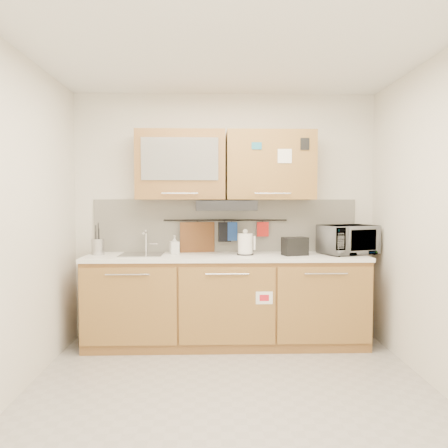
{
  "coord_description": "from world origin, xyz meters",
  "views": [
    {
      "loc": [
        -0.14,
        -3.19,
        1.47
      ],
      "look_at": [
        -0.03,
        1.05,
        1.24
      ],
      "focal_mm": 35.0,
      "sensor_mm": 36.0,
      "label": 1
    }
  ],
  "objects": [
    {
      "name": "upper_cabinets",
      "position": [
        -0.0,
        1.32,
        1.83
      ],
      "size": [
        1.82,
        0.37,
        0.7
      ],
      "color": "olive",
      "rests_on": "wall_back"
    },
    {
      "name": "soap_bottle",
      "position": [
        -0.53,
        1.29,
        1.02
      ],
      "size": [
        0.11,
        0.11,
        0.19
      ],
      "primitive_type": "imported",
      "rotation": [
        0.0,
        0.0,
        0.3
      ],
      "color": "#999999",
      "rests_on": "countertop"
    },
    {
      "name": "wall_back",
      "position": [
        0.0,
        1.5,
        1.3
      ],
      "size": [
        3.2,
        0.0,
        3.2
      ],
      "primitive_type": "plane",
      "rotation": [
        1.57,
        0.0,
        0.0
      ],
      "color": "silver",
      "rests_on": "ground"
    },
    {
      "name": "base_cabinet",
      "position": [
        0.0,
        1.19,
        0.41
      ],
      "size": [
        2.8,
        0.64,
        0.88
      ],
      "color": "olive",
      "rests_on": "floor"
    },
    {
      "name": "oven_mitt",
      "position": [
        0.07,
        1.44,
        1.14
      ],
      "size": [
        0.12,
        0.03,
        0.2
      ],
      "primitive_type": "cube",
      "rotation": [
        0.0,
        0.0,
        0.01
      ],
      "color": "navy",
      "rests_on": "utensil_rail"
    },
    {
      "name": "toaster",
      "position": [
        0.69,
        1.14,
        1.01
      ],
      "size": [
        0.27,
        0.21,
        0.18
      ],
      "rotation": [
        0.0,
        0.0,
        0.31
      ],
      "color": "black",
      "rests_on": "countertop"
    },
    {
      "name": "wall_left",
      "position": [
        -1.6,
        0.0,
        1.3
      ],
      "size": [
        0.0,
        3.0,
        3.0
      ],
      "primitive_type": "plane",
      "rotation": [
        1.57,
        0.0,
        1.57
      ],
      "color": "silver",
      "rests_on": "ground"
    },
    {
      "name": "microwave",
      "position": [
        1.25,
        1.23,
        1.07
      ],
      "size": [
        0.63,
        0.53,
        0.3
      ],
      "primitive_type": "imported",
      "rotation": [
        0.0,
        0.0,
        0.36
      ],
      "color": "#999999",
      "rests_on": "countertop"
    },
    {
      "name": "range_hood",
      "position": [
        0.0,
        1.25,
        1.42
      ],
      "size": [
        0.6,
        0.46,
        0.1
      ],
      "primitive_type": "cube",
      "color": "black",
      "rests_on": "upper_cabinets"
    },
    {
      "name": "sink",
      "position": [
        -0.85,
        1.21,
        0.92
      ],
      "size": [
        0.42,
        0.4,
        0.26
      ],
      "color": "silver",
      "rests_on": "countertop"
    },
    {
      "name": "backsplash",
      "position": [
        0.0,
        1.49,
        1.2
      ],
      "size": [
        2.8,
        0.02,
        0.56
      ],
      "primitive_type": "cube",
      "color": "silver",
      "rests_on": "countertop"
    },
    {
      "name": "pot_holder",
      "position": [
        0.4,
        1.44,
        1.16
      ],
      "size": [
        0.13,
        0.03,
        0.15
      ],
      "primitive_type": "cube",
      "rotation": [
        0.0,
        0.0,
        0.05
      ],
      "color": "red",
      "rests_on": "utensil_rail"
    },
    {
      "name": "countertop",
      "position": [
        0.0,
        1.19,
        0.9
      ],
      "size": [
        2.82,
        0.62,
        0.04
      ],
      "primitive_type": "cube",
      "color": "white",
      "rests_on": "base_cabinet"
    },
    {
      "name": "wall_right",
      "position": [
        1.6,
        0.0,
        1.3
      ],
      "size": [
        0.0,
        3.0,
        3.0
      ],
      "primitive_type": "plane",
      "rotation": [
        1.57,
        0.0,
        -1.57
      ],
      "color": "silver",
      "rests_on": "ground"
    },
    {
      "name": "utensil_rail",
      "position": [
        0.0,
        1.45,
        1.26
      ],
      "size": [
        1.3,
        0.02,
        0.02
      ],
      "primitive_type": "cylinder",
      "rotation": [
        0.0,
        1.57,
        0.0
      ],
      "color": "black",
      "rests_on": "backsplash"
    },
    {
      "name": "ceiling",
      "position": [
        0.0,
        0.0,
        2.6
      ],
      "size": [
        3.2,
        3.2,
        0.0
      ],
      "primitive_type": "plane",
      "rotation": [
        3.14,
        0.0,
        0.0
      ],
      "color": "white",
      "rests_on": "wall_back"
    },
    {
      "name": "floor",
      "position": [
        0.0,
        0.0,
        0.0
      ],
      "size": [
        3.2,
        3.2,
        0.0
      ],
      "primitive_type": "plane",
      "color": "#9E9993",
      "rests_on": "ground"
    },
    {
      "name": "cutting_board",
      "position": [
        -0.3,
        1.44,
        1.01
      ],
      "size": [
        0.37,
        0.1,
        0.45
      ],
      "primitive_type": "cube",
      "rotation": [
        0.0,
        0.0,
        0.21
      ],
      "color": "brown",
      "rests_on": "utensil_rail"
    },
    {
      "name": "dark_pouch",
      "position": [
        -0.01,
        1.44,
        1.14
      ],
      "size": [
        0.14,
        0.05,
        0.21
      ],
      "primitive_type": "cube",
      "rotation": [
        0.0,
        0.0,
        0.13
      ],
      "color": "black",
      "rests_on": "utensil_rail"
    },
    {
      "name": "utensil_crock",
      "position": [
        -1.3,
        1.25,
        1.0
      ],
      "size": [
        0.16,
        0.16,
        0.32
      ],
      "rotation": [
        0.0,
        0.0,
        0.31
      ],
      "color": "#B3B2B7",
      "rests_on": "countertop"
    },
    {
      "name": "kettle",
      "position": [
        0.19,
        1.2,
        1.02
      ],
      "size": [
        0.19,
        0.18,
        0.26
      ],
      "rotation": [
        0.0,
        0.0,
        0.21
      ],
      "color": "white",
      "rests_on": "countertop"
    }
  ]
}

